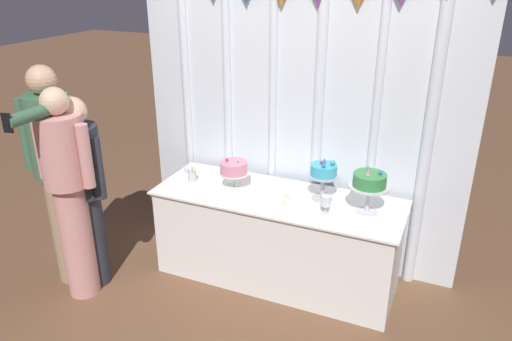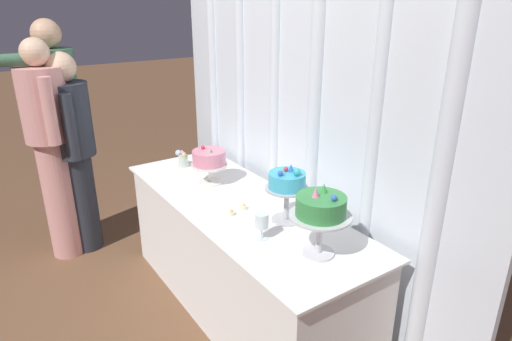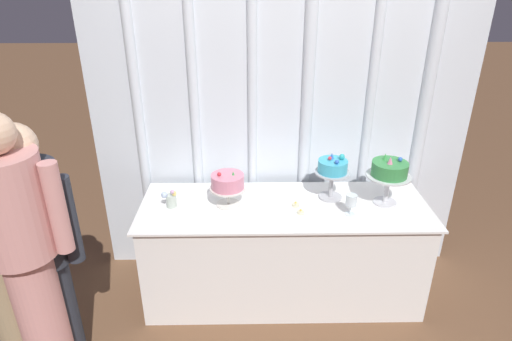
{
  "view_description": "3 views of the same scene",
  "coord_description": "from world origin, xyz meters",
  "px_view_note": "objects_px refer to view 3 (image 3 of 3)",
  "views": [
    {
      "loc": [
        1.18,
        -3.04,
        2.39
      ],
      "look_at": [
        -0.2,
        0.14,
        0.9
      ],
      "focal_mm": 34.27,
      "sensor_mm": 36.0,
      "label": 1
    },
    {
      "loc": [
        2.0,
        -1.13,
        1.86
      ],
      "look_at": [
        0.01,
        0.21,
        0.92
      ],
      "focal_mm": 30.93,
      "sensor_mm": 36.0,
      "label": 2
    },
    {
      "loc": [
        -0.23,
        -2.38,
        2.16
      ],
      "look_at": [
        -0.19,
        0.23,
        0.93
      ],
      "focal_mm": 30.12,
      "sensor_mm": 36.0,
      "label": 3
    }
  ],
  "objects_px": {
    "wine_glass": "(351,201)",
    "guest_man_pink_jacket": "(26,258)",
    "cake_display_center": "(333,170)",
    "tealight_far_left": "(296,205)",
    "cake_display_leftmost": "(228,183)",
    "cake_display_rightmost": "(389,172)",
    "flower_vase": "(171,199)",
    "cake_table": "(283,251)",
    "guest_man_dark_suit": "(40,250)",
    "tealight_near_left": "(301,212)"
  },
  "relations": [
    {
      "from": "guest_man_dark_suit",
      "to": "cake_table",
      "type": "bearing_deg",
      "value": 25.28
    },
    {
      "from": "wine_glass",
      "to": "cake_display_center",
      "type": "bearing_deg",
      "value": 111.34
    },
    {
      "from": "cake_display_leftmost",
      "to": "guest_man_pink_jacket",
      "type": "bearing_deg",
      "value": -140.36
    },
    {
      "from": "cake_display_center",
      "to": "flower_vase",
      "type": "relative_size",
      "value": 2.48
    },
    {
      "from": "cake_table",
      "to": "flower_vase",
      "type": "relative_size",
      "value": 14.8
    },
    {
      "from": "cake_display_leftmost",
      "to": "cake_display_center",
      "type": "xyz_separation_m",
      "value": [
        0.7,
        0.09,
        0.05
      ]
    },
    {
      "from": "cake_display_rightmost",
      "to": "tealight_near_left",
      "type": "height_order",
      "value": "cake_display_rightmost"
    },
    {
      "from": "wine_glass",
      "to": "tealight_near_left",
      "type": "distance_m",
      "value": 0.33
    },
    {
      "from": "guest_man_dark_suit",
      "to": "flower_vase",
      "type": "bearing_deg",
      "value": 47.19
    },
    {
      "from": "cake_display_rightmost",
      "to": "guest_man_pink_jacket",
      "type": "bearing_deg",
      "value": -158.36
    },
    {
      "from": "tealight_far_left",
      "to": "flower_vase",
      "type": "bearing_deg",
      "value": 179.49
    },
    {
      "from": "wine_glass",
      "to": "cake_display_leftmost",
      "type": "bearing_deg",
      "value": 170.54
    },
    {
      "from": "cake_display_leftmost",
      "to": "cake_display_center",
      "type": "distance_m",
      "value": 0.7
    },
    {
      "from": "wine_glass",
      "to": "tealight_far_left",
      "type": "relative_size",
      "value": 2.96
    },
    {
      "from": "guest_man_pink_jacket",
      "to": "guest_man_dark_suit",
      "type": "relative_size",
      "value": 1.07
    },
    {
      "from": "tealight_near_left",
      "to": "guest_man_dark_suit",
      "type": "xyz_separation_m",
      "value": [
        -1.41,
        -0.51,
        0.09
      ]
    },
    {
      "from": "cake_display_rightmost",
      "to": "wine_glass",
      "type": "distance_m",
      "value": 0.33
    },
    {
      "from": "cake_display_leftmost",
      "to": "flower_vase",
      "type": "xyz_separation_m",
      "value": [
        -0.38,
        -0.02,
        -0.1
      ]
    },
    {
      "from": "cake_display_leftmost",
      "to": "tealight_far_left",
      "type": "bearing_deg",
      "value": -2.94
    },
    {
      "from": "guest_man_pink_jacket",
      "to": "cake_display_leftmost",
      "type": "bearing_deg",
      "value": 39.64
    },
    {
      "from": "cake_display_rightmost",
      "to": "guest_man_dark_suit",
      "type": "relative_size",
      "value": 0.23
    },
    {
      "from": "wine_glass",
      "to": "guest_man_pink_jacket",
      "type": "height_order",
      "value": "guest_man_pink_jacket"
    },
    {
      "from": "tealight_near_left",
      "to": "tealight_far_left",
      "type": "bearing_deg",
      "value": 103.16
    },
    {
      "from": "tealight_near_left",
      "to": "guest_man_dark_suit",
      "type": "height_order",
      "value": "guest_man_dark_suit"
    },
    {
      "from": "cake_display_leftmost",
      "to": "guest_man_dark_suit",
      "type": "bearing_deg",
      "value": -146.29
    },
    {
      "from": "cake_display_center",
      "to": "guest_man_pink_jacket",
      "type": "height_order",
      "value": "guest_man_pink_jacket"
    },
    {
      "from": "cake_display_rightmost",
      "to": "guest_man_dark_suit",
      "type": "xyz_separation_m",
      "value": [
        -1.99,
        -0.64,
        -0.13
      ]
    },
    {
      "from": "cake_display_center",
      "to": "guest_man_pink_jacket",
      "type": "distance_m",
      "value": 1.85
    },
    {
      "from": "cake_table",
      "to": "guest_man_dark_suit",
      "type": "distance_m",
      "value": 1.53
    },
    {
      "from": "cake_table",
      "to": "cake_display_rightmost",
      "type": "height_order",
      "value": "cake_display_rightmost"
    },
    {
      "from": "tealight_far_left",
      "to": "cake_display_center",
      "type": "bearing_deg",
      "value": 24.7
    },
    {
      "from": "tealight_far_left",
      "to": "tealight_near_left",
      "type": "xyz_separation_m",
      "value": [
        0.02,
        -0.1,
        -0.0
      ]
    },
    {
      "from": "cake_display_leftmost",
      "to": "wine_glass",
      "type": "bearing_deg",
      "value": -9.46
    },
    {
      "from": "cake_display_leftmost",
      "to": "tealight_far_left",
      "type": "xyz_separation_m",
      "value": [
        0.45,
        -0.02,
        -0.15
      ]
    },
    {
      "from": "guest_man_pink_jacket",
      "to": "tealight_near_left",
      "type": "bearing_deg",
      "value": 25.09
    },
    {
      "from": "flower_vase",
      "to": "guest_man_dark_suit",
      "type": "xyz_separation_m",
      "value": [
        -0.57,
        -0.61,
        0.05
      ]
    },
    {
      "from": "cake_table",
      "to": "cake_display_rightmost",
      "type": "distance_m",
      "value": 0.9
    },
    {
      "from": "flower_vase",
      "to": "cake_table",
      "type": "bearing_deg",
      "value": 0.59
    },
    {
      "from": "flower_vase",
      "to": "wine_glass",
      "type": "bearing_deg",
      "value": -5.66
    },
    {
      "from": "tealight_near_left",
      "to": "guest_man_pink_jacket",
      "type": "distance_m",
      "value": 1.56
    },
    {
      "from": "cake_display_rightmost",
      "to": "wine_glass",
      "type": "xyz_separation_m",
      "value": [
        -0.27,
        -0.14,
        -0.13
      ]
    },
    {
      "from": "cake_display_leftmost",
      "to": "flower_vase",
      "type": "bearing_deg",
      "value": -177.62
    },
    {
      "from": "cake_display_center",
      "to": "wine_glass",
      "type": "relative_size",
      "value": 2.29
    },
    {
      "from": "cake_display_center",
      "to": "tealight_far_left",
      "type": "distance_m",
      "value": 0.34
    },
    {
      "from": "cake_table",
      "to": "guest_man_pink_jacket",
      "type": "bearing_deg",
      "value": -149.6
    },
    {
      "from": "cake_table",
      "to": "cake_display_leftmost",
      "type": "bearing_deg",
      "value": 178.79
    },
    {
      "from": "cake_display_rightmost",
      "to": "tealight_near_left",
      "type": "xyz_separation_m",
      "value": [
        -0.58,
        -0.13,
        -0.22
      ]
    },
    {
      "from": "cake_display_leftmost",
      "to": "guest_man_dark_suit",
      "type": "xyz_separation_m",
      "value": [
        -0.95,
        -0.63,
        -0.06
      ]
    },
    {
      "from": "cake_display_leftmost",
      "to": "cake_display_rightmost",
      "type": "distance_m",
      "value": 1.05
    },
    {
      "from": "tealight_far_left",
      "to": "guest_man_pink_jacket",
      "type": "xyz_separation_m",
      "value": [
        -1.38,
        -0.75,
        0.15
      ]
    }
  ]
}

